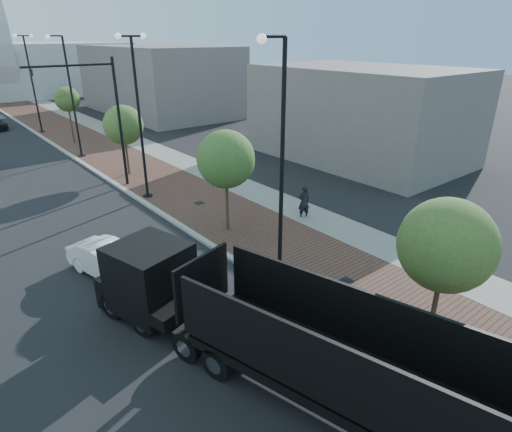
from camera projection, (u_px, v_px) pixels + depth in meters
sidewalk at (92, 139)px, 40.41m from camera, size 7.00×140.00×0.12m
concrete_strip at (119, 135)px, 41.97m from camera, size 2.40×140.00×0.13m
curb at (53, 144)px, 38.38m from camera, size 0.30×140.00×0.14m
dump_truck at (225, 317)px, 12.79m from camera, size 5.54×13.45×3.13m
white_sedan at (110, 261)px, 17.29m from camera, size 2.44×4.37×1.36m
pedestrian at (304, 202)px, 22.62m from camera, size 0.79×0.64×1.90m
streetlight_1 at (279, 178)px, 15.56m from camera, size 1.44×0.56×9.21m
streetlight_2 at (140, 118)px, 24.01m from camera, size 1.72×0.56×9.28m
streetlight_3 at (72, 103)px, 32.70m from camera, size 1.44×0.56×9.21m
streetlight_4 at (33, 84)px, 41.14m from camera, size 1.72×0.56×9.28m
traffic_mast at (104, 110)px, 25.56m from camera, size 5.09×0.20×8.00m
tree_0 at (447, 245)px, 12.27m from camera, size 2.79×2.79×4.98m
tree_1 at (226, 159)px, 20.05m from camera, size 2.78×2.78×5.15m
tree_2 at (124, 125)px, 28.70m from camera, size 2.67×2.67×4.90m
tree_3 at (68, 99)px, 37.09m from camera, size 2.23×2.15×5.09m
commercial_block_ne at (158, 80)px, 53.25m from camera, size 12.00×22.00×8.00m
commercial_block_e at (360, 114)px, 33.18m from camera, size 10.00×16.00×7.00m
utility_cover_1 at (346, 281)px, 16.90m from camera, size 0.50×0.50×0.02m
utility_cover_2 at (199, 203)px, 24.75m from camera, size 0.50×0.50×0.02m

